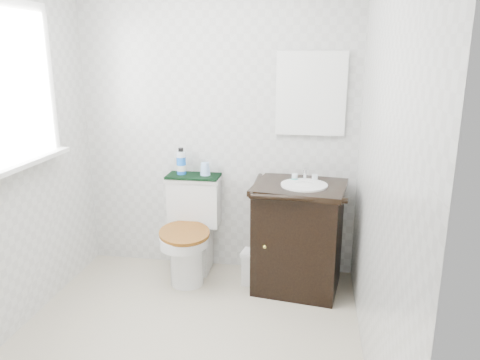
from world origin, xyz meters
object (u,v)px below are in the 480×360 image
(vanity, at_px, (298,234))
(cup, at_px, (205,169))
(mouthwash_bottle, at_px, (181,162))
(trash_bin, at_px, (254,267))
(toilet, at_px, (191,235))

(vanity, bearing_deg, cup, 165.25)
(mouthwash_bottle, bearing_deg, trash_bin, -18.96)
(mouthwash_bottle, bearing_deg, cup, -0.43)
(toilet, distance_m, trash_bin, 0.56)
(trash_bin, bearing_deg, toilet, 171.58)
(vanity, bearing_deg, toilet, 175.64)
(cup, bearing_deg, trash_bin, -26.47)
(toilet, height_order, vanity, vanity)
(toilet, xyz_separation_m, trash_bin, (0.52, -0.08, -0.21))
(trash_bin, distance_m, mouthwash_bottle, 1.01)
(mouthwash_bottle, bearing_deg, toilet, -53.54)
(toilet, distance_m, cup, 0.54)
(mouthwash_bottle, height_order, cup, mouthwash_bottle)
(vanity, distance_m, cup, 0.89)
(trash_bin, relative_size, mouthwash_bottle, 1.28)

